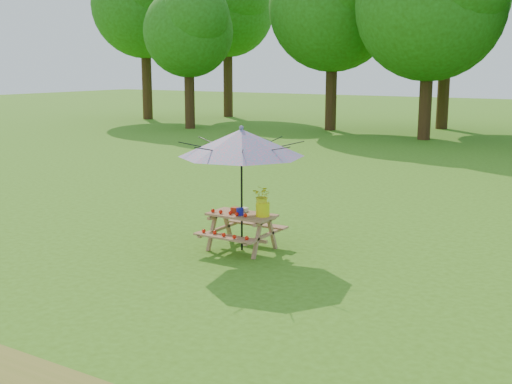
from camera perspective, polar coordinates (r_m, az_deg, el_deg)
The scene contains 6 objects.
ground at distance 7.83m, azimuth 11.44°, elevation -13.87°, with size 120.00×120.00×0.00m, color #3F7215.
picnic_table at distance 11.57m, azimuth -1.28°, elevation -3.61°, with size 1.20×1.32×0.67m.
patio_umbrella at distance 11.27m, azimuth -1.30°, elevation 4.39°, with size 2.62×2.62×2.25m.
produce_bins at distance 11.51m, azimuth -1.49°, elevation -1.66°, with size 0.31×0.42×0.13m.
tomatoes_row at distance 11.42m, azimuth -2.40°, elevation -1.86°, with size 0.77×0.13×0.07m, color red, non-canonical shape.
flower_bucket at distance 11.25m, azimuth 0.60°, elevation -0.70°, with size 0.33×0.29×0.55m.
Camera 1 is at (2.36, -6.70, 3.29)m, focal length 45.00 mm.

